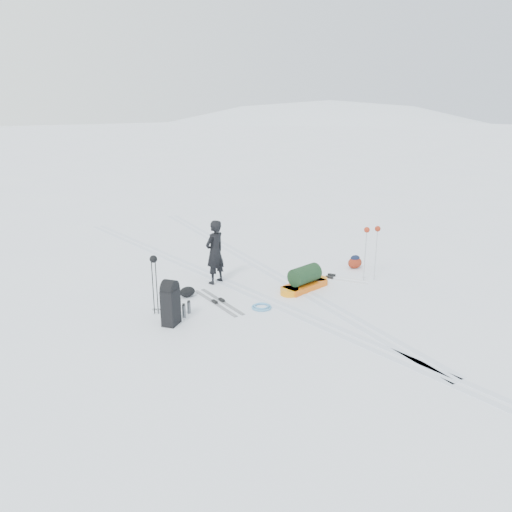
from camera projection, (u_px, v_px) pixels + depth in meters
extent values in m
plane|color=white|center=(258.00, 296.00, 11.61)|extent=(200.00, 200.00, 0.00)
ellipsoid|color=white|center=(319.00, 371.00, 153.92)|extent=(256.00, 192.00, 160.00)
cube|color=silver|center=(253.00, 297.00, 11.54)|extent=(1.40, 17.97, 0.01)
cube|color=silver|center=(262.00, 295.00, 11.68)|extent=(1.40, 17.97, 0.01)
cube|color=silver|center=(252.00, 264.00, 13.88)|extent=(2.09, 13.88, 0.01)
cube|color=silver|center=(259.00, 263.00, 14.01)|extent=(2.09, 13.88, 0.01)
imported|color=black|center=(215.00, 252.00, 12.25)|extent=(0.67, 0.53, 1.60)
cube|color=#D65A0C|center=(304.00, 286.00, 12.05)|extent=(1.23, 0.65, 0.15)
cylinder|color=orange|center=(319.00, 281.00, 12.41)|extent=(0.49, 0.49, 0.15)
cylinder|color=orange|center=(289.00, 292.00, 11.69)|extent=(0.49, 0.49, 0.15)
cylinder|color=black|center=(305.00, 275.00, 11.96)|extent=(0.84, 0.54, 0.43)
cube|color=black|center=(171.00, 307.00, 10.03)|extent=(0.46, 0.43, 0.75)
cylinder|color=black|center=(170.00, 289.00, 9.92)|extent=(0.45, 0.42, 0.36)
cube|color=black|center=(175.00, 308.00, 10.25)|extent=(0.18, 0.21, 0.32)
cylinder|color=gray|center=(169.00, 310.00, 10.66)|extent=(0.51, 0.55, 0.16)
cylinder|color=black|center=(153.00, 287.00, 10.49)|extent=(0.03, 0.03, 1.20)
cylinder|color=black|center=(157.00, 287.00, 10.48)|extent=(0.03, 0.03, 1.20)
torus|color=black|center=(154.00, 309.00, 10.63)|extent=(0.10, 0.10, 0.01)
torus|color=black|center=(158.00, 309.00, 10.63)|extent=(0.10, 0.10, 0.01)
sphere|color=black|center=(153.00, 259.00, 10.30)|extent=(0.16, 0.16, 0.16)
cylinder|color=#B2B5B9|center=(365.00, 256.00, 12.39)|extent=(0.02, 0.02, 1.32)
cylinder|color=silver|center=(376.00, 255.00, 12.49)|extent=(0.02, 0.02, 1.32)
torus|color=#B3B5BB|center=(364.00, 278.00, 12.55)|extent=(0.10, 0.10, 0.01)
torus|color=silver|center=(374.00, 276.00, 12.65)|extent=(0.10, 0.10, 0.01)
sphere|color=maroon|center=(367.00, 230.00, 12.19)|extent=(0.14, 0.14, 0.14)
sphere|color=maroon|center=(378.00, 229.00, 12.29)|extent=(0.14, 0.14, 0.14)
cube|color=#94979C|center=(222.00, 301.00, 11.29)|extent=(0.16, 1.83, 0.02)
cube|color=#9C9EA5|center=(215.00, 303.00, 11.20)|extent=(0.16, 1.83, 0.02)
cube|color=black|center=(222.00, 300.00, 11.29)|extent=(0.08, 0.19, 0.05)
cube|color=black|center=(215.00, 302.00, 11.19)|extent=(0.08, 0.19, 0.05)
cube|color=silver|center=(329.00, 279.00, 12.75)|extent=(1.04, 1.75, 0.02)
cube|color=white|center=(332.00, 276.00, 12.92)|extent=(1.04, 1.75, 0.02)
cube|color=black|center=(330.00, 277.00, 12.74)|extent=(0.16, 0.21, 0.05)
cube|color=black|center=(332.00, 275.00, 12.91)|extent=(0.16, 0.21, 0.05)
torus|color=#5197C6|center=(262.00, 307.00, 10.93)|extent=(0.53, 0.53, 0.05)
torus|color=#59A5DA|center=(262.00, 306.00, 10.97)|extent=(0.41, 0.41, 0.04)
ellipsoid|color=maroon|center=(355.00, 263.00, 13.54)|extent=(0.53, 0.49, 0.30)
ellipsoid|color=black|center=(355.00, 258.00, 13.50)|extent=(0.34, 0.32, 0.15)
cylinder|color=#4F5256|center=(184.00, 311.00, 10.43)|extent=(0.09, 0.09, 0.27)
cylinder|color=#515358|center=(189.00, 308.00, 10.65)|extent=(0.09, 0.09, 0.25)
cylinder|color=black|center=(184.00, 304.00, 10.39)|extent=(0.08, 0.08, 0.03)
cylinder|color=black|center=(189.00, 301.00, 10.60)|extent=(0.08, 0.08, 0.03)
ellipsoid|color=black|center=(187.00, 292.00, 11.56)|extent=(0.45, 0.40, 0.23)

